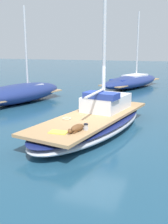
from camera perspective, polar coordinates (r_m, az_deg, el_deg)
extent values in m
plane|color=navy|center=(10.65, 1.88, -4.13)|extent=(120.00, 120.00, 0.00)
ellipsoid|color=#B2B7C1|center=(10.56, 1.89, -2.68)|extent=(3.67, 7.52, 0.56)
ellipsoid|color=navy|center=(10.52, 1.90, -1.73)|extent=(3.69, 7.55, 0.08)
cube|color=tan|center=(10.48, 1.90, -0.94)|extent=(3.13, 6.87, 0.10)
cylinder|color=silver|center=(10.97, 4.34, 16.05)|extent=(0.14, 0.14, 6.12)
cylinder|color=silver|center=(10.04, 2.38, 3.96)|extent=(0.10, 2.20, 0.10)
cube|color=silver|center=(11.45, 4.76, 2.04)|extent=(1.75, 2.40, 0.60)
cube|color=navy|center=(10.64, 3.67, 3.50)|extent=(1.43, 0.91, 0.24)
ellipsoid|color=brown|center=(8.45, -1.42, -3.34)|extent=(0.39, 0.64, 0.22)
ellipsoid|color=brown|center=(8.17, -2.93, -4.02)|extent=(0.17, 0.22, 0.13)
cone|color=black|center=(8.13, -2.67, -3.71)|extent=(0.05, 0.05, 0.05)
cone|color=black|center=(8.18, -3.18, -3.60)|extent=(0.05, 0.05, 0.05)
cylinder|color=brown|center=(8.28, -1.92, -4.28)|extent=(0.10, 0.19, 0.06)
cylinder|color=brown|center=(8.34, -2.59, -4.14)|extent=(0.10, 0.19, 0.06)
cylinder|color=brown|center=(8.78, 0.05, -3.23)|extent=(0.08, 0.18, 0.04)
cylinder|color=#B7B7BC|center=(8.58, 0.39, -3.56)|extent=(0.16, 0.16, 0.08)
cylinder|color=#B7B7BC|center=(8.56, 0.39, -2.98)|extent=(0.13, 0.13, 0.10)
cylinder|color=black|center=(8.54, 0.39, -2.56)|extent=(0.15, 0.15, 0.03)
torus|color=beige|center=(9.92, -3.69, -1.36)|extent=(0.32, 0.32, 0.04)
cube|color=#D8D14C|center=(8.36, -5.41, -4.26)|extent=(0.57, 0.38, 0.03)
ellipsoid|color=navy|center=(16.65, -13.29, 3.88)|extent=(3.62, 6.75, 1.11)
cube|color=tan|center=(16.67, -13.27, 3.52)|extent=(3.05, 6.03, 0.08)
cube|color=silver|center=(16.95, -12.13, 4.76)|extent=(1.61, 2.15, 0.52)
cube|color=maroon|center=(15.90, -16.26, 3.68)|extent=(1.51, 2.13, 0.36)
cylinder|color=silver|center=(16.88, -12.11, 12.46)|extent=(0.12, 0.12, 5.13)
ellipsoid|color=navy|center=(22.90, 10.02, 6.37)|extent=(4.54, 8.28, 0.98)
cube|color=tan|center=(22.91, 10.01, 6.27)|extent=(3.87, 7.38, 0.08)
cube|color=silver|center=(23.40, 10.73, 7.13)|extent=(1.92, 2.65, 0.52)
cube|color=navy|center=(21.66, 8.32, 6.52)|extent=(1.81, 2.62, 0.36)
cylinder|color=silver|center=(23.45, 11.22, 13.27)|extent=(0.12, 0.12, 5.62)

